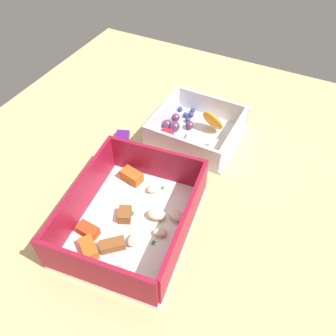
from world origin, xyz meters
The scene contains 4 objects.
table_surface centered at (0.00, 0.00, 1.00)cm, with size 80.00×80.00×2.00cm, color tan.
pasta_container centered at (-13.01, 0.95, 4.11)cm, with size 22.66×18.83×6.79cm.
fruit_bowl centered at (9.47, 0.70, 3.70)cm, with size 14.33×14.79×5.36cm.
candy_bar centered at (0.75, 11.54, 2.60)cm, with size 7.00×2.40×1.20cm, color #51197A.
Camera 1 is at (-37.36, -17.28, 46.16)cm, focal length 37.86 mm.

